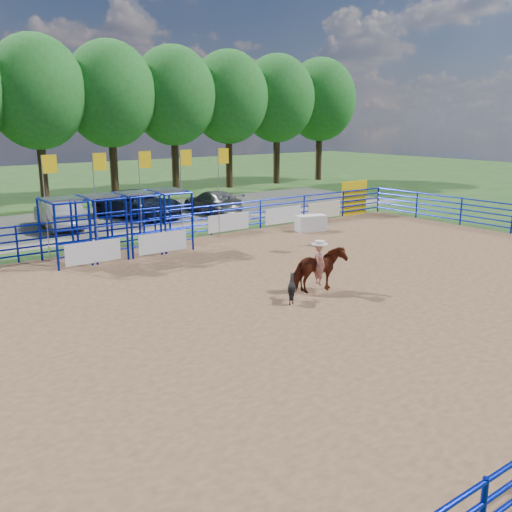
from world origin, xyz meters
The scene contains 12 objects.
ground centered at (0.00, 0.00, 0.00)m, with size 120.00×120.00×0.00m, color #365C25.
arena_dirt centered at (0.00, 0.00, 0.01)m, with size 30.00×20.00×0.02m, color #896444.
gravel_strip centered at (0.00, 17.00, 0.01)m, with size 40.00×10.00×0.01m, color gray.
announcer_table centered at (7.59, 7.89, 0.42)m, with size 1.50×0.70×0.80m, color white.
horse_and_rider centered at (0.78, 0.03, 0.87)m, with size 1.86×1.09×2.39m.
calf centered at (-0.57, -0.19, 0.44)m, with size 0.68×0.76×0.84m, color black.
car_b centered at (-2.29, 16.24, 0.78)m, with size 1.63×4.67×1.54m, color gray.
car_c centered at (2.47, 16.83, 0.80)m, with size 2.61×5.66×1.57m, color #141A33.
car_d centered at (6.80, 15.80, 0.67)m, with size 1.85×4.56×1.32m, color #5F5F62.
perimeter_fence centered at (0.00, 0.00, 0.75)m, with size 30.10×20.10×1.50m.
chute_assembly centered at (-1.90, 8.84, 1.26)m, with size 19.32×2.41×4.20m.
treeline centered at (0.00, 26.00, 7.53)m, with size 56.40×6.40×11.24m.
Camera 1 is at (-11.62, -13.03, 5.55)m, focal length 40.00 mm.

